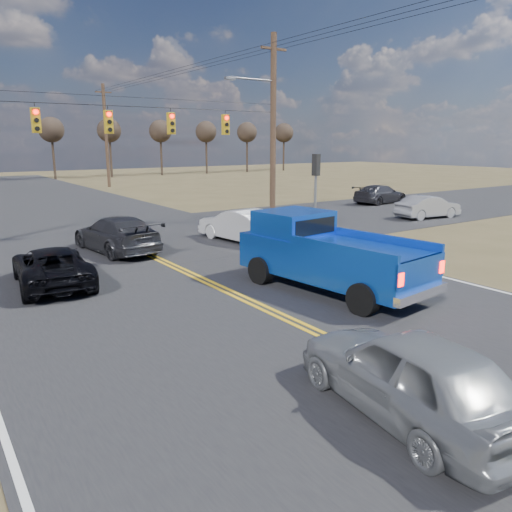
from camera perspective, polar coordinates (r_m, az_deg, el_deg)
ground at (r=9.74m, az=23.03°, el=-15.29°), size 160.00×160.00×0.00m
road_main at (r=16.82m, az=-6.76°, el=-2.49°), size 14.00×120.00×0.02m
road_cross at (r=24.03m, az=-15.70°, el=1.76°), size 120.00×12.00×0.02m
signal_gantry at (r=23.59m, az=-15.11°, el=13.99°), size 19.60×4.83×10.00m
utility_poles at (r=22.68m, az=-15.67°, el=14.43°), size 19.60×58.32×10.00m
treeline at (r=32.27m, az=-21.70°, el=14.25°), size 87.00×117.80×7.40m
pickup_truck at (r=15.26m, az=8.01°, el=0.21°), size 3.03×6.36×2.30m
silver_suv at (r=8.69m, az=17.24°, el=-12.75°), size 2.39×4.64×1.51m
black_suv at (r=16.90m, az=-22.29°, el=-1.12°), size 2.47×4.67×1.25m
white_car_queue at (r=22.76m, az=-1.80°, el=3.54°), size 2.12×4.66×1.48m
dgrey_car_queue at (r=21.31m, az=-15.65°, el=2.42°), size 2.52×5.26×1.48m
cross_car_east_near at (r=31.49m, az=19.07°, el=5.33°), size 1.89×4.25×1.36m
cross_car_east_far at (r=38.24m, az=14.02°, el=6.87°), size 2.42×4.92×1.38m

